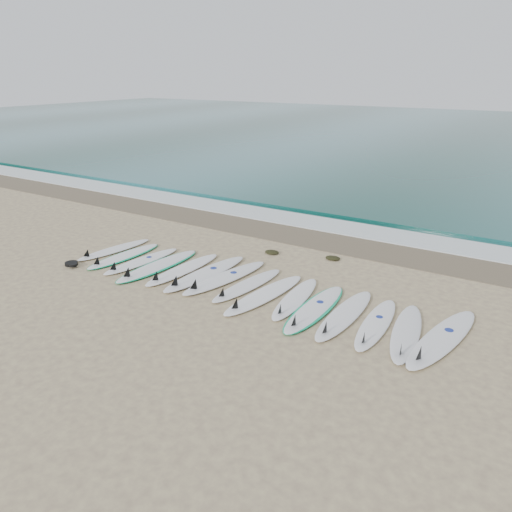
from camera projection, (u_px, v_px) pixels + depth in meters
The scene contains 23 objects.
ground at pixel (245, 288), 11.40m from camera, with size 120.00×120.00×0.00m, color tan.
ocean at pixel (484, 137), 37.19m from camera, with size 120.00×55.00×0.03m, color #195655.
wet_sand_band at pixel (321, 239), 14.65m from camera, with size 120.00×1.80×0.01m, color brown.
foam_band at pixel (340, 227), 15.76m from camera, with size 120.00×1.40×0.04m, color silver.
wave_crest at pixel (358, 215), 16.94m from camera, with size 120.00×1.00×0.10m, color #195655.
surfboard_0 at pixel (113, 250), 13.68m from camera, with size 0.80×2.35×0.29m.
surfboard_1 at pixel (123, 256), 13.22m from camera, with size 0.69×2.41×0.30m.
surfboard_2 at pixel (140, 261), 12.84m from camera, with size 0.72×2.44×0.31m.
surfboard_3 at pixel (157, 266), 12.54m from camera, with size 0.79×2.76×0.35m.
surfboard_4 at pixel (181, 270), 12.29m from camera, with size 0.62×2.59×0.33m.
surfboard_5 at pixel (204, 274), 12.04m from camera, with size 0.79×2.87×0.36m.
surfboard_6 at pixel (224, 278), 11.80m from camera, with size 0.98×2.78×0.35m.
surfboard_7 at pixel (246, 285), 11.40m from camera, with size 0.75×2.44×0.31m.
surfboard_8 at pixel (263, 295), 10.90m from camera, with size 0.87×2.72×0.34m.
surfboard_9 at pixel (294, 299), 10.74m from camera, with size 0.76×2.39×0.30m.
surfboard_10 at pixel (314, 309), 10.30m from camera, with size 0.66×2.60×0.33m.
surfboard_11 at pixel (343, 315), 10.01m from camera, with size 0.54×2.60×0.33m.
surfboard_12 at pixel (375, 324), 9.66m from camera, with size 0.67×2.41×0.30m.
surfboard_13 at pixel (406, 333), 9.33m from camera, with size 0.92×2.51×0.31m.
surfboard_14 at pixel (441, 339), 9.12m from camera, with size 1.04×2.91×0.36m.
seaweed_near at pixel (272, 252), 13.53m from camera, with size 0.40×0.31×0.08m, color black.
seaweed_far at pixel (333, 258), 13.11m from camera, with size 0.40×0.31×0.08m, color black.
leash_coil at pixel (72, 264), 12.68m from camera, with size 0.46×0.36×0.11m.
Camera 1 is at (5.75, -8.70, 4.68)m, focal length 35.00 mm.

